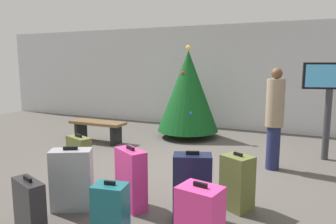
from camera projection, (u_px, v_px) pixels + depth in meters
The scene contains 13 objects.
ground_plane at pixel (186, 167), 5.57m from camera, with size 16.00×16.00×0.00m, color #514C47.
back_wall at pixel (236, 77), 8.64m from camera, with size 16.00×0.20×2.80m, color silver.
holiday_tree at pixel (188, 91), 7.65m from camera, with size 1.46×1.46×2.20m.
flight_info_kiosk at pixel (329, 92), 5.82m from camera, with size 0.94×0.32×1.80m.
waiting_bench at pixel (98, 127), 7.26m from camera, with size 1.29×0.44×0.48m.
traveller_0 at pixel (275, 116), 5.34m from camera, with size 0.35×0.35×1.71m.
suitcase_0 at pixel (237, 182), 3.94m from camera, with size 0.44×0.41×0.72m.
suitcase_1 at pixel (192, 188), 3.62m from camera, with size 0.49×0.38×0.83m.
suitcase_2 at pixel (29, 207), 3.37m from camera, with size 0.50×0.32×0.63m.
suitcase_3 at pixel (131, 179), 3.97m from camera, with size 0.50×0.42×0.78m.
suitcase_4 at pixel (80, 164), 4.51m from camera, with size 0.45×0.30×0.81m.
suitcase_6 at pixel (72, 179), 3.94m from camera, with size 0.55×0.46×0.79m.
suitcase_7 at pixel (111, 210), 3.32m from camera, with size 0.38×0.31×0.60m.
Camera 1 is at (1.94, -5.00, 1.80)m, focal length 34.33 mm.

